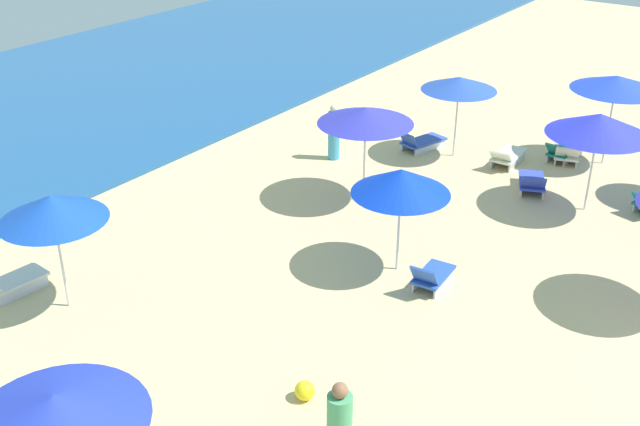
{
  "coord_description": "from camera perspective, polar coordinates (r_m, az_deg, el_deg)",
  "views": [
    {
      "loc": [
        -12.9,
        0.81,
        8.68
      ],
      "look_at": [
        -0.62,
        9.59,
        0.98
      ],
      "focal_mm": 43.2,
      "sensor_mm": 36.0,
      "label": 1
    }
  ],
  "objects": [
    {
      "name": "umbrella_6",
      "position": [
        18.92,
        3.4,
        7.23
      ],
      "size": [
        2.39,
        2.39,
        2.49
      ],
      "color": "silver",
      "rests_on": "ground_plane"
    },
    {
      "name": "lounge_chair_3_0",
      "position": [
        16.16,
        8.27,
        -4.67
      ],
      "size": [
        1.26,
        0.66,
        0.72
      ],
      "rotation": [
        0.0,
        0.0,
        1.65
      ],
      "color": "silver",
      "rests_on": "ground_plane"
    },
    {
      "name": "umbrella_4",
      "position": [
        22.6,
        21.11,
        8.98
      ],
      "size": [
        2.43,
        2.43,
        2.56
      ],
      "color": "silver",
      "rests_on": "ground_plane"
    },
    {
      "name": "umbrella_1",
      "position": [
        9.89,
        -19.03,
        -13.57
      ],
      "size": [
        2.23,
        2.23,
        2.69
      ],
      "color": "silver",
      "rests_on": "ground_plane"
    },
    {
      "name": "umbrella_2",
      "position": [
        19.54,
        19.97,
        6.19
      ],
      "size": [
        2.47,
        2.47,
        2.53
      ],
      "color": "silver",
      "rests_on": "ground_plane"
    },
    {
      "name": "lounge_chair_4_1",
      "position": [
        23.02,
        17.79,
        4.2
      ],
      "size": [
        1.47,
        1.06,
        0.66
      ],
      "rotation": [
        0.0,
        0.0,
        1.91
      ],
      "color": "silver",
      "rests_on": "ground_plane"
    },
    {
      "name": "lounge_chair_0_0",
      "position": [
        23.0,
        7.5,
        5.26
      ],
      "size": [
        1.58,
        1.0,
        0.66
      ],
      "rotation": [
        0.0,
        0.0,
        1.29
      ],
      "color": "silver",
      "rests_on": "ground_plane"
    },
    {
      "name": "lounge_chair_4_0",
      "position": [
        23.16,
        17.59,
        4.36
      ],
      "size": [
        1.51,
        0.73,
        0.65
      ],
      "rotation": [
        0.0,
        0.0,
        1.46
      ],
      "color": "silver",
      "rests_on": "ground_plane"
    },
    {
      "name": "beachgoer_1",
      "position": [
        21.97,
        1.03,
        5.89
      ],
      "size": [
        0.47,
        0.47,
        1.62
      ],
      "rotation": [
        0.0,
        0.0,
        2.28
      ],
      "color": "#419EC1",
      "rests_on": "ground_plane"
    },
    {
      "name": "lounge_chair_0_1",
      "position": [
        22.38,
        13.71,
        4.1
      ],
      "size": [
        1.54,
        0.68,
        0.62
      ],
      "rotation": [
        0.0,
        0.0,
        1.61
      ],
      "color": "silver",
      "rests_on": "ground_plane"
    },
    {
      "name": "umbrella_0",
      "position": [
        22.05,
        10.27,
        9.42
      ],
      "size": [
        2.13,
        2.13,
        2.36
      ],
      "color": "silver",
      "rests_on": "ground_plane"
    },
    {
      "name": "umbrella_7",
      "position": [
        15.31,
        -19.24,
        0.35
      ],
      "size": [
        2.07,
        2.07,
        2.46
      ],
      "color": "silver",
      "rests_on": "ground_plane"
    },
    {
      "name": "umbrella_3",
      "position": [
        15.87,
        6.02,
        2.34
      ],
      "size": [
        2.08,
        2.08,
        2.36
      ],
      "color": "silver",
      "rests_on": "ground_plane"
    },
    {
      "name": "beach_ball_2",
      "position": [
        13.22,
        -1.14,
        -13.02
      ],
      "size": [
        0.34,
        0.34,
        0.34
      ],
      "primitive_type": "sphere",
      "color": "yellow",
      "rests_on": "ground_plane"
    },
    {
      "name": "lounge_chair_7_0",
      "position": [
        17.03,
        -21.87,
        -4.73
      ],
      "size": [
        1.34,
        0.74,
        0.69
      ],
      "rotation": [
        0.0,
        0.0,
        1.48
      ],
      "color": "silver",
      "rests_on": "ground_plane"
    },
    {
      "name": "beach_ball_1",
      "position": [
        20.55,
        8.01,
        2.19
      ],
      "size": [
        0.28,
        0.28,
        0.28
      ],
      "primitive_type": "sphere",
      "color": "#4192E1",
      "rests_on": "ground_plane"
    },
    {
      "name": "lounge_chair_2_0",
      "position": [
        20.89,
        15.43,
        2.21
      ],
      "size": [
        1.54,
        1.14,
        0.66
      ],
      "rotation": [
        0.0,
        0.0,
        1.99
      ],
      "color": "silver",
      "rests_on": "ground_plane"
    }
  ]
}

